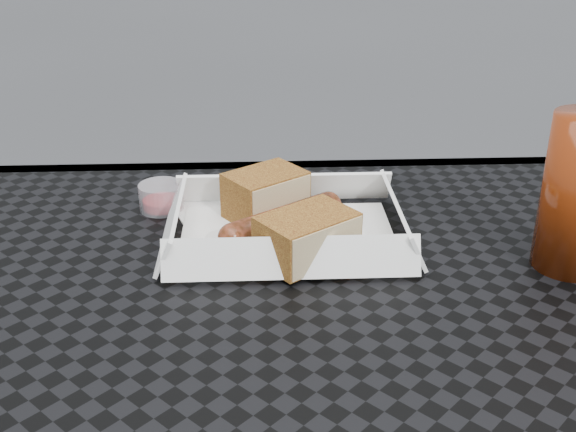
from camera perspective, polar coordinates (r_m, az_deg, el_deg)
name	(u,v)px	position (r m, az deg, el deg)	size (l,w,h in m)	color
patio_table	(308,410)	(0.64, 1.63, -15.07)	(0.80, 0.80, 0.74)	black
food_tray	(288,236)	(0.75, -0.03, -1.61)	(0.22, 0.15, 0.00)	white
bratwurst	(282,220)	(0.75, -0.45, -0.33)	(0.13, 0.10, 0.03)	maroon
bread_near	(265,195)	(0.78, -1.79, 1.70)	(0.08, 0.06, 0.05)	olive
bread_far	(307,237)	(0.69, 1.51, -1.65)	(0.09, 0.06, 0.05)	olive
veg_garnish	(349,254)	(0.71, 4.85, -2.97)	(0.03, 0.03, 0.00)	#EA480A
napkin	(232,210)	(0.81, -4.49, 0.50)	(0.12, 0.12, 0.00)	white
condiment_cup_sauce	(162,197)	(0.82, -9.96, 1.50)	(0.05, 0.05, 0.03)	maroon
condiment_cup_empty	(253,202)	(0.80, -2.79, 1.11)	(0.05, 0.05, 0.03)	silver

